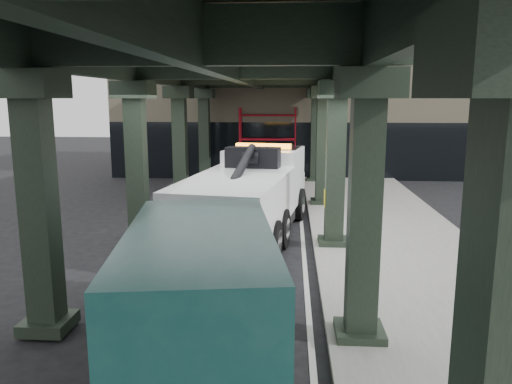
% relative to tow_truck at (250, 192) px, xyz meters
% --- Properties ---
extents(ground, '(90.00, 90.00, 0.00)m').
position_rel_tow_truck_xyz_m(ground, '(0.02, -3.14, -1.49)').
color(ground, black).
rests_on(ground, ground).
extents(sidewalk, '(5.00, 40.00, 0.15)m').
position_rel_tow_truck_xyz_m(sidewalk, '(4.52, -1.14, -1.41)').
color(sidewalk, gray).
rests_on(sidewalk, ground).
extents(lane_stripe, '(0.12, 38.00, 0.01)m').
position_rel_tow_truck_xyz_m(lane_stripe, '(1.72, -1.14, -1.48)').
color(lane_stripe, silver).
rests_on(lane_stripe, ground).
extents(viaduct, '(7.40, 32.00, 6.40)m').
position_rel_tow_truck_xyz_m(viaduct, '(-0.38, -1.14, 3.97)').
color(viaduct, black).
rests_on(viaduct, ground).
extents(building, '(22.00, 10.00, 8.00)m').
position_rel_tow_truck_xyz_m(building, '(2.02, 16.86, 2.51)').
color(building, '#C6B793').
rests_on(building, ground).
extents(scaffolding, '(3.08, 0.88, 4.00)m').
position_rel_tow_truck_xyz_m(scaffolding, '(0.02, 11.50, 0.62)').
color(scaffolding, '#AA0D1B').
rests_on(scaffolding, ground).
extents(tow_truck, '(3.88, 9.57, 3.05)m').
position_rel_tow_truck_xyz_m(tow_truck, '(0.00, 0.00, 0.00)').
color(tow_truck, black).
rests_on(tow_truck, ground).
extents(towed_van, '(3.22, 6.40, 2.49)m').
position_rel_tow_truck_xyz_m(towed_van, '(-0.15, -8.22, -0.15)').
color(towed_van, '#113D3A').
rests_on(towed_van, ground).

